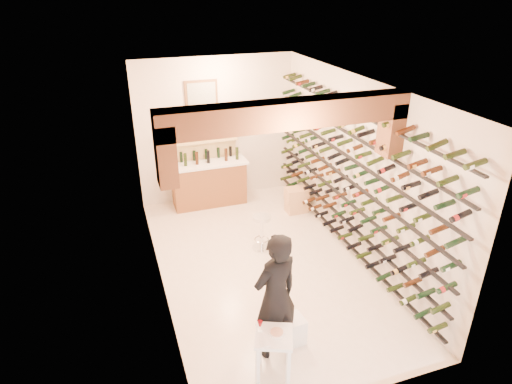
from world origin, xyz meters
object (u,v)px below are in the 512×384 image
at_px(chrome_barstool, 262,230).
at_px(crate_lower, 296,206).
at_px(tasting_table, 274,342).
at_px(white_stool, 292,330).
at_px(wine_rack, 344,174).
at_px(back_counter, 209,182).
at_px(person, 275,296).

relative_size(chrome_barstool, crate_lower, 1.54).
bearing_deg(chrome_barstool, tasting_table, -106.88).
xyz_separation_m(tasting_table, white_stool, (0.47, 0.48, -0.35)).
relative_size(wine_rack, white_stool, 14.52).
xyz_separation_m(back_counter, person, (-0.22, -4.62, 0.39)).
xyz_separation_m(person, crate_lower, (1.92, 3.62, -0.78)).
relative_size(white_stool, chrome_barstool, 0.57).
bearing_deg(tasting_table, crate_lower, 85.48).
bearing_deg(chrome_barstool, wine_rack, -20.10).
bearing_deg(chrome_barstool, person, -105.75).
distance_m(person, crate_lower, 4.17).
distance_m(white_stool, chrome_barstool, 2.43).
distance_m(back_counter, person, 4.65).
bearing_deg(person, wine_rack, -152.99).
height_order(tasting_table, chrome_barstool, tasting_table).
relative_size(back_counter, tasting_table, 2.09).
xyz_separation_m(tasting_table, person, (0.17, 0.40, 0.37)).
relative_size(person, chrome_barstool, 2.66).
distance_m(wine_rack, back_counter, 3.38).
bearing_deg(back_counter, white_stool, -89.03).
bearing_deg(tasting_table, wine_rack, 69.86).
xyz_separation_m(wine_rack, chrome_barstool, (-1.35, 0.49, -1.15)).
height_order(wine_rack, chrome_barstool, wine_rack).
distance_m(wine_rack, person, 2.92).
height_order(wine_rack, white_stool, wine_rack).
height_order(white_stool, crate_lower, white_stool).
bearing_deg(chrome_barstool, crate_lower, 43.22).
distance_m(wine_rack, crate_lower, 2.17).
bearing_deg(white_stool, wine_rack, 47.23).
height_order(wine_rack, person, wine_rack).
distance_m(white_stool, crate_lower, 3.89).
height_order(white_stool, chrome_barstool, chrome_barstool).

